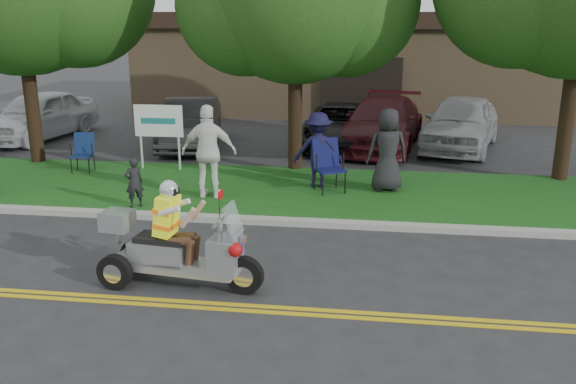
# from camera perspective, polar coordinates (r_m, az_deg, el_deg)

# --- Properties ---
(ground) EXTENTS (120.00, 120.00, 0.00)m
(ground) POSITION_cam_1_polar(r_m,az_deg,el_deg) (9.28, -8.06, -9.04)
(ground) COLOR #28282B
(ground) RESTS_ON ground
(centerline_near) EXTENTS (60.00, 0.10, 0.01)m
(centerline_near) POSITION_cam_1_polar(r_m,az_deg,el_deg) (8.78, -9.09, -10.60)
(centerline_near) COLOR gold
(centerline_near) RESTS_ON ground
(centerline_far) EXTENTS (60.00, 0.10, 0.01)m
(centerline_far) POSITION_cam_1_polar(r_m,az_deg,el_deg) (8.92, -8.79, -10.14)
(centerline_far) COLOR gold
(centerline_far) RESTS_ON ground
(curb) EXTENTS (60.00, 0.25, 0.12)m
(curb) POSITION_cam_1_polar(r_m,az_deg,el_deg) (12.00, -4.18, -2.61)
(curb) COLOR #A8A89E
(curb) RESTS_ON ground
(grass_verge) EXTENTS (60.00, 4.00, 0.10)m
(grass_verge) POSITION_cam_1_polar(r_m,az_deg,el_deg) (14.01, -2.39, 0.21)
(grass_verge) COLOR #185015
(grass_verge) RESTS_ON ground
(commercial_building) EXTENTS (18.00, 8.20, 4.00)m
(commercial_building) POSITION_cam_1_polar(r_m,az_deg,el_deg) (27.09, 7.06, 12.17)
(commercial_building) COLOR #9E7F5B
(commercial_building) RESTS_ON ground
(business_sign) EXTENTS (1.25, 0.06, 1.75)m
(business_sign) POSITION_cam_1_polar(r_m,az_deg,el_deg) (15.80, -12.01, 6.20)
(business_sign) COLOR silver
(business_sign) RESTS_ON ground
(trike_scooter) EXTENTS (2.52, 0.91, 1.65)m
(trike_scooter) POSITION_cam_1_polar(r_m,az_deg,el_deg) (9.26, -10.60, -5.33)
(trike_scooter) COLOR black
(trike_scooter) RESTS_ON ground
(lawn_chair_a) EXTENTS (0.56, 0.58, 0.96)m
(lawn_chair_a) POSITION_cam_1_polar(r_m,az_deg,el_deg) (16.24, -18.61, 3.77)
(lawn_chair_a) COLOR black
(lawn_chair_a) RESTS_ON grass_verge
(lawn_chair_b) EXTENTS (0.83, 0.84, 1.17)m
(lawn_chair_b) POSITION_cam_1_polar(r_m,az_deg,el_deg) (13.67, 3.74, 2.84)
(lawn_chair_b) COLOR black
(lawn_chair_b) RESTS_ON grass_verge
(spectator_adult_right) EXTENTS (1.21, 0.56, 2.01)m
(spectator_adult_right) POSITION_cam_1_polar(r_m,az_deg,el_deg) (13.15, -7.40, 3.76)
(spectator_adult_right) COLOR white
(spectator_adult_right) RESTS_ON grass_verge
(spectator_chair_a) EXTENTS (1.17, 0.75, 1.72)m
(spectator_chair_a) POSITION_cam_1_polar(r_m,az_deg,el_deg) (13.91, 2.84, 3.95)
(spectator_chair_a) COLOR #151437
(spectator_chair_a) RESTS_ON grass_verge
(spectator_chair_b) EXTENTS (1.02, 0.78, 1.87)m
(spectator_chair_b) POSITION_cam_1_polar(r_m,az_deg,el_deg) (13.74, 9.29, 3.91)
(spectator_chair_b) COLOR black
(spectator_chair_b) RESTS_ON grass_verge
(child_left) EXTENTS (0.45, 0.42, 1.04)m
(child_left) POSITION_cam_1_polar(r_m,az_deg,el_deg) (12.88, -14.20, 0.89)
(child_left) COLOR black
(child_left) RESTS_ON grass_verge
(parked_car_far_left) EXTENTS (2.55, 4.80, 1.56)m
(parked_car_far_left) POSITION_cam_1_polar(r_m,az_deg,el_deg) (21.48, -22.31, 6.67)
(parked_car_far_left) COLOR silver
(parked_car_far_left) RESTS_ON ground
(parked_car_left) EXTENTS (2.24, 4.59, 1.45)m
(parked_car_left) POSITION_cam_1_polar(r_m,az_deg,el_deg) (18.93, -9.13, 6.36)
(parked_car_left) COLOR #29292B
(parked_car_left) RESTS_ON ground
(parked_car_mid) EXTENTS (2.36, 4.72, 1.28)m
(parked_car_mid) POSITION_cam_1_polar(r_m,az_deg,el_deg) (18.83, 4.94, 6.20)
(parked_car_mid) COLOR black
(parked_car_mid) RESTS_ON ground
(parked_car_right) EXTENTS (2.94, 5.42, 1.49)m
(parked_car_right) POSITION_cam_1_polar(r_m,az_deg,el_deg) (18.83, 8.80, 6.39)
(parked_car_right) COLOR #471018
(parked_car_right) RESTS_ON ground
(parked_car_far_right) EXTENTS (3.11, 5.04, 1.60)m
(parked_car_far_right) POSITION_cam_1_polar(r_m,az_deg,el_deg) (19.09, 15.87, 6.26)
(parked_car_far_right) COLOR #9B9EA2
(parked_car_far_right) RESTS_ON ground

